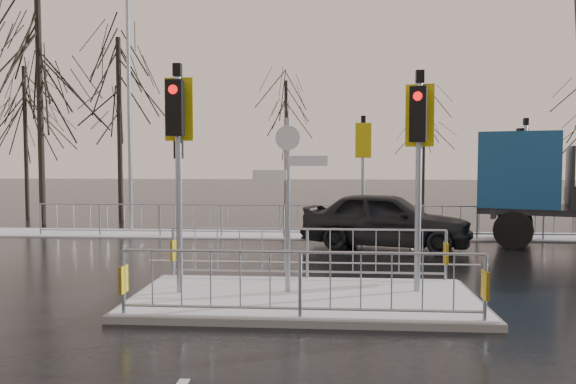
# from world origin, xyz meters

# --- Properties ---
(ground) EXTENTS (120.00, 120.00, 0.00)m
(ground) POSITION_xyz_m (0.00, 0.00, 0.00)
(ground) COLOR black
(ground) RESTS_ON ground
(snow_verge) EXTENTS (30.00, 2.00, 0.04)m
(snow_verge) POSITION_xyz_m (0.00, 8.60, 0.02)
(snow_verge) COLOR white
(snow_verge) RESTS_ON ground
(lane_markings) EXTENTS (8.00, 11.38, 0.01)m
(lane_markings) POSITION_xyz_m (0.00, -0.33, 0.00)
(lane_markings) COLOR silver
(lane_markings) RESTS_ON ground
(traffic_island) EXTENTS (6.00, 3.04, 4.15)m
(traffic_island) POSITION_xyz_m (-0.01, 0.01, 0.39)
(traffic_island) COLOR slate
(traffic_island) RESTS_ON ground
(far_kerb_fixtures) EXTENTS (18.00, 0.65, 3.83)m
(far_kerb_fixtures) POSITION_xyz_m (0.29, 8.09, 1.02)
(far_kerb_fixtures) COLOR gray
(far_kerb_fixtures) RESTS_ON ground
(car_far_lane) EXTENTS (5.01, 3.02, 1.60)m
(car_far_lane) POSITION_xyz_m (2.03, 6.22, 0.80)
(car_far_lane) COLOR black
(car_far_lane) RESTS_ON ground
(flatbed_truck) EXTENTS (7.50, 4.70, 3.27)m
(flatbed_truck) POSITION_xyz_m (6.94, 6.94, 1.74)
(flatbed_truck) COLOR black
(flatbed_truck) RESTS_ON ground
(tree_near_a) EXTENTS (4.75, 4.75, 8.97)m
(tree_near_a) POSITION_xyz_m (-10.50, 11.00, 6.11)
(tree_near_a) COLOR black
(tree_near_a) RESTS_ON ground
(tree_near_b) EXTENTS (4.00, 4.00, 7.55)m
(tree_near_b) POSITION_xyz_m (-8.00, 12.50, 5.15)
(tree_near_b) COLOR black
(tree_near_b) RESTS_ON ground
(tree_near_c) EXTENTS (3.50, 3.50, 6.61)m
(tree_near_c) POSITION_xyz_m (-12.50, 13.50, 4.50)
(tree_near_c) COLOR black
(tree_near_c) RESTS_ON ground
(tree_far_a) EXTENTS (3.75, 3.75, 7.08)m
(tree_far_a) POSITION_xyz_m (-2.00, 22.00, 4.82)
(tree_far_a) COLOR black
(tree_far_a) RESTS_ON ground
(tree_far_b) EXTENTS (3.25, 3.25, 6.14)m
(tree_far_b) POSITION_xyz_m (6.00, 24.00, 4.18)
(tree_far_b) COLOR black
(tree_far_b) RESTS_ON ground
(street_lamp_left) EXTENTS (1.25, 0.18, 8.20)m
(street_lamp_left) POSITION_xyz_m (-6.43, 9.50, 4.49)
(street_lamp_left) COLOR gray
(street_lamp_left) RESTS_ON ground
(pylon_wires) EXTENTS (70.00, 2.38, 19.97)m
(pylon_wires) POSITION_xyz_m (16.88, 30.00, 11.03)
(pylon_wires) COLOR #2D3033
(pylon_wires) RESTS_ON ground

